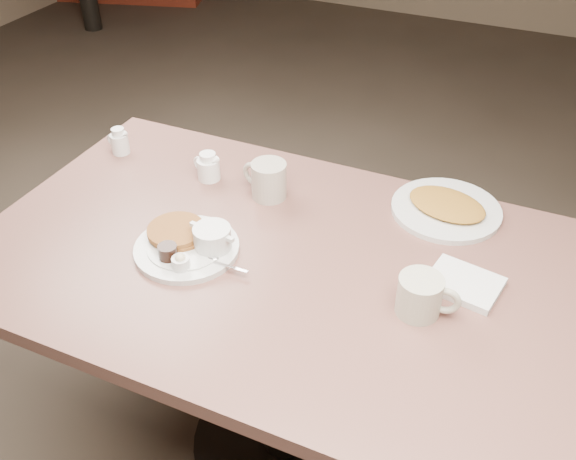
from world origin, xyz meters
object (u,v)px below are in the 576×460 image
at_px(coffee_mug_far, 268,180).
at_px(creamer_right, 208,167).
at_px(main_plate, 190,243).
at_px(creamer_left, 119,142).
at_px(hash_plate, 446,208).
at_px(diner_table, 285,309).
at_px(coffee_mug_near, 421,295).

bearing_deg(coffee_mug_far, creamer_right, 177.13).
distance_m(main_plate, creamer_right, 0.32).
bearing_deg(coffee_mug_far, main_plate, -103.73).
distance_m(creamer_left, hash_plate, 0.96).
relative_size(diner_table, hash_plate, 4.28).
bearing_deg(coffee_mug_near, creamer_left, 163.51).
relative_size(coffee_mug_far, creamer_right, 1.50).
height_order(coffee_mug_far, creamer_left, coffee_mug_far).
distance_m(creamer_right, hash_plate, 0.65).
bearing_deg(coffee_mug_far, creamer_left, 177.08).
distance_m(coffee_mug_near, creamer_left, 1.03).
bearing_deg(coffee_mug_near, creamer_right, 157.78).
relative_size(main_plate, coffee_mug_near, 2.27).
relative_size(diner_table, main_plate, 4.69).
bearing_deg(creamer_left, main_plate, -36.07).
xyz_separation_m(coffee_mug_near, creamer_left, (-0.98, 0.29, -0.01)).
bearing_deg(hash_plate, coffee_mug_far, -165.18).
xyz_separation_m(diner_table, creamer_left, (-0.65, 0.25, 0.21)).
distance_m(coffee_mug_near, hash_plate, 0.39).
relative_size(main_plate, coffee_mug_far, 2.25).
bearing_deg(creamer_right, hash_plate, 9.78).
relative_size(main_plate, creamer_left, 3.92).
height_order(diner_table, creamer_right, creamer_right).
relative_size(main_plate, creamer_right, 3.37).
distance_m(diner_table, coffee_mug_far, 0.35).
relative_size(coffee_mug_far, creamer_left, 1.74).
bearing_deg(diner_table, coffee_mug_far, 123.93).
bearing_deg(coffee_mug_near, diner_table, 172.58).
height_order(main_plate, coffee_mug_far, coffee_mug_far).
height_order(main_plate, creamer_left, creamer_left).
bearing_deg(main_plate, creamer_right, 111.81).
relative_size(main_plate, hash_plate, 0.91).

